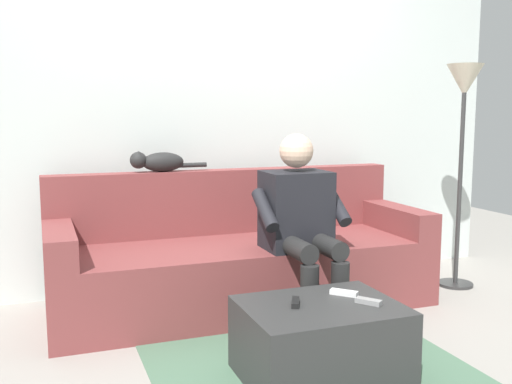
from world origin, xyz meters
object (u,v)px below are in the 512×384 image
Objects in this scene: person_solo_seated at (301,217)px; remote_black at (295,302)px; remote_white at (344,293)px; floor_lamp at (464,106)px; couch at (241,262)px; coffee_table at (320,341)px; remote_gray at (369,301)px; cat_on_backrest at (158,162)px.

remote_black is at bearing 63.84° from person_solo_seated.
floor_lamp is at bearing -100.17° from remote_white.
couch is 1.52× the size of floor_lamp.
person_solo_seated is (-0.24, -0.74, 0.43)m from coffee_table.
remote_gray is 1.01× the size of remote_black.
remote_black is at bearing 104.10° from cat_on_backrest.
remote_gray and remote_white have the same top height.
coffee_table is 6.03× the size of remote_gray.
remote_gray is 0.33m from remote_black.
remote_black is 0.08× the size of floor_lamp.
floor_lamp is (-1.65, -0.94, 0.88)m from remote_black.
coffee_table is at bearing 32.28° from floor_lamp.
remote_white is (0.04, -0.15, 0.00)m from remote_gray.
remote_white is at bearing 115.16° from cat_on_backrest.
coffee_table is at bearing -144.63° from remote_gray.
floor_lamp is (-1.54, -0.97, 1.07)m from coffee_table.
cat_on_backrest is at bearing -43.63° from person_solo_seated.
person_solo_seated is at bearing 179.81° from remote_black.
person_solo_seated is 0.70m from remote_white.
couch is 17.88× the size of remote_white.
couch is at bearing -90.00° from coffee_table.
cat_on_backrest reaches higher than couch.
cat_on_backrest is at bearing -17.85° from remote_white.
coffee_table is 1.63m from cat_on_backrest.
cat_on_backrest is 4.26× the size of remote_black.
couch is 1.11m from coffee_table.
remote_black is at bearing 57.59° from remote_white.
person_solo_seated reaches higher than remote_black.
remote_gray is at bearing 87.83° from person_solo_seated.
floor_lamp is at bearing 175.07° from couch.
couch is 1.04m from remote_white.
remote_black is 0.28m from remote_white.
cat_on_backrest reaches higher than remote_gray.
remote_white is (-0.16, -0.08, 0.19)m from coffee_table.
coffee_table is at bearing 107.96° from cat_on_backrest.
remote_black is (0.11, 1.07, 0.08)m from couch.
person_solo_seated is at bearing 136.37° from cat_on_backrest.
couch is 1.82m from floor_lamp.
person_solo_seated reaches higher than remote_white.
coffee_table is 5.42× the size of remote_white.
floor_lamp reaches higher than remote_gray.
cat_on_backrest is (0.69, -0.65, 0.29)m from person_solo_seated.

